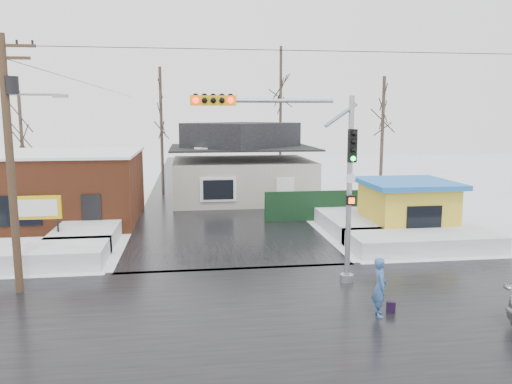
{
  "coord_description": "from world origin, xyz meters",
  "views": [
    {
      "loc": [
        -1.87,
        -14.64,
        6.34
      ],
      "look_at": [
        0.97,
        6.47,
        3.0
      ],
      "focal_mm": 35.0,
      "sensor_mm": 36.0,
      "label": 1
    }
  ],
  "objects": [
    {
      "name": "ground",
      "position": [
        0.0,
        0.0,
        0.0
      ],
      "size": [
        120.0,
        120.0,
        0.0
      ],
      "primitive_type": "plane",
      "color": "white",
      "rests_on": "ground"
    },
    {
      "name": "road_ns",
      "position": [
        0.0,
        0.0,
        0.01
      ],
      "size": [
        10.0,
        120.0,
        0.02
      ],
      "primitive_type": "cube",
      "color": "black",
      "rests_on": "ground"
    },
    {
      "name": "road_ew",
      "position": [
        0.0,
        0.0,
        0.01
      ],
      "size": [
        120.0,
        10.0,
        0.02
      ],
      "primitive_type": "cube",
      "color": "black",
      "rests_on": "ground"
    },
    {
      "name": "snowbank_nw",
      "position": [
        -9.0,
        7.0,
        0.4
      ],
      "size": [
        7.0,
        3.0,
        0.8
      ],
      "primitive_type": "cube",
      "color": "white",
      "rests_on": "ground"
    },
    {
      "name": "snowbank_ne",
      "position": [
        9.0,
        7.0,
        0.4
      ],
      "size": [
        7.0,
        3.0,
        0.8
      ],
      "primitive_type": "cube",
      "color": "white",
      "rests_on": "ground"
    },
    {
      "name": "snowbank_nside_w",
      "position": [
        -7.0,
        12.0,
        0.4
      ],
      "size": [
        3.0,
        8.0,
        0.8
      ],
      "primitive_type": "cube",
      "color": "white",
      "rests_on": "ground"
    },
    {
      "name": "snowbank_nside_e",
      "position": [
        7.0,
        12.0,
        0.4
      ],
      "size": [
        3.0,
        8.0,
        0.8
      ],
      "primitive_type": "cube",
      "color": "white",
      "rests_on": "ground"
    },
    {
      "name": "traffic_signal",
      "position": [
        2.43,
        2.97,
        4.54
      ],
      "size": [
        6.05,
        0.68,
        7.0
      ],
      "color": "gray",
      "rests_on": "ground"
    },
    {
      "name": "utility_pole",
      "position": [
        -7.93,
        3.5,
        5.11
      ],
      "size": [
        3.15,
        0.44,
        9.0
      ],
      "color": "#382619",
      "rests_on": "ground"
    },
    {
      "name": "brick_building",
      "position": [
        -11.0,
        15.99,
        2.08
      ],
      "size": [
        12.2,
        8.2,
        4.12
      ],
      "color": "brown",
      "rests_on": "ground"
    },
    {
      "name": "marquee_sign",
      "position": [
        -9.0,
        9.49,
        1.92
      ],
      "size": [
        2.2,
        0.21,
        2.55
      ],
      "color": "black",
      "rests_on": "ground"
    },
    {
      "name": "house",
      "position": [
        2.0,
        22.0,
        2.62
      ],
      "size": [
        10.4,
        8.4,
        5.76
      ],
      "color": "#B3AFA1",
      "rests_on": "ground"
    },
    {
      "name": "kiosk",
      "position": [
        9.5,
        9.99,
        1.46
      ],
      "size": [
        4.6,
        4.6,
        2.88
      ],
      "color": "gold",
      "rests_on": "ground"
    },
    {
      "name": "fence",
      "position": [
        6.5,
        14.0,
        0.9
      ],
      "size": [
        8.0,
        0.12,
        1.8
      ],
      "primitive_type": "cube",
      "color": "black",
      "rests_on": "ground"
    },
    {
      "name": "tree_far_left",
      "position": [
        -4.0,
        26.0,
        7.95
      ],
      "size": [
        3.0,
        3.0,
        10.0
      ],
      "color": "#332821",
      "rests_on": "ground"
    },
    {
      "name": "tree_far_mid",
      "position": [
        6.0,
        28.0,
        9.54
      ],
      "size": [
        3.0,
        3.0,
        12.0
      ],
      "color": "#332821",
      "rests_on": "ground"
    },
    {
      "name": "tree_far_right",
      "position": [
        12.0,
        20.0,
        7.16
      ],
      "size": [
        3.0,
        3.0,
        9.0
      ],
      "color": "#332821",
      "rests_on": "ground"
    },
    {
      "name": "tree_far_west",
      "position": [
        -14.0,
        24.0,
        6.36
      ],
      "size": [
        3.0,
        3.0,
        8.0
      ],
      "color": "#332821",
      "rests_on": "ground"
    },
    {
      "name": "pedestrian",
      "position": [
        4.0,
        -0.28,
        0.95
      ],
      "size": [
        0.57,
        0.76,
        1.89
      ],
      "primitive_type": "imported",
      "rotation": [
        0.0,
        0.0,
        1.39
      ],
      "color": "#385F9E",
      "rests_on": "ground"
    },
    {
      "name": "shopping_bag",
      "position": [
        4.47,
        -0.1,
        0.17
      ],
      "size": [
        0.3,
        0.19,
        0.35
      ],
      "primitive_type": "cube",
      "rotation": [
        0.0,
        0.0,
        -0.28
      ],
      "color": "black",
      "rests_on": "ground"
    }
  ]
}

